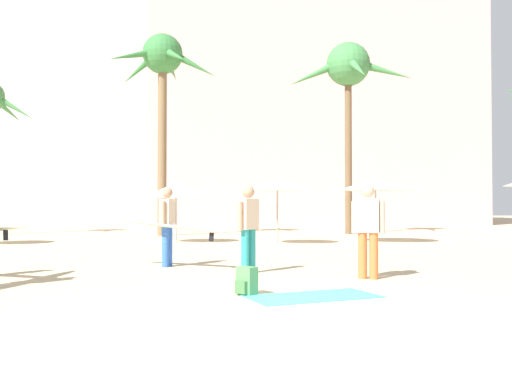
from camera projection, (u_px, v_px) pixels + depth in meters
name	position (u px, v px, depth m)	size (l,w,h in m)	color
ground	(279.00, 314.00, 6.94)	(120.00, 120.00, 0.00)	beige
hotel_pink	(310.00, 114.00, 41.18)	(22.11, 10.30, 15.94)	pink
hotel_tower_gray	(120.00, 66.00, 47.39)	(18.99, 10.79, 25.90)	#BCB7AD
palm_tree_far_left	(162.00, 69.00, 24.54)	(4.61, 4.90, 8.78)	brown
palm_tree_center	(349.00, 72.00, 25.86)	(5.84, 5.74, 8.78)	brown
cafe_umbrella_2	(277.00, 185.00, 19.21)	(2.13, 2.13, 2.23)	gray
cafe_umbrella_3	(376.00, 185.00, 20.04)	(2.75, 2.75, 2.25)	gray
cafe_umbrella_4	(176.00, 190.00, 20.00)	(2.28, 2.28, 2.14)	gray
beach_towel	(313.00, 296.00, 8.21)	(1.91, 0.94, 0.01)	#4CC6D6
backpack	(246.00, 281.00, 8.38)	(0.35, 0.35, 0.42)	#4E8A51
person_mid_right	(167.00, 224.00, 12.12)	(2.60, 1.36, 1.73)	blue
person_mid_center	(368.00, 227.00, 10.23)	(0.60, 0.35, 1.71)	orange
person_near_right	(248.00, 225.00, 11.07)	(0.47, 0.51, 1.72)	teal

